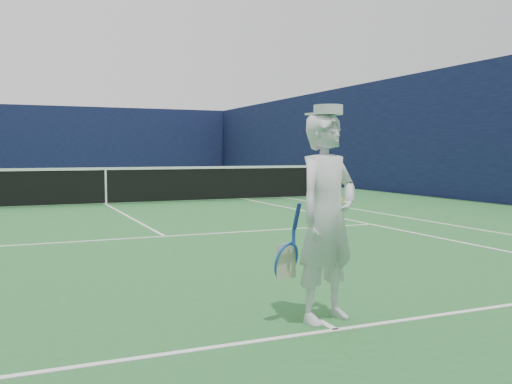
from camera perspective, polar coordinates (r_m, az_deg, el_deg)
ground at (r=15.94m, az=-14.76°, el=-1.22°), size 80.00×80.00×0.00m
court_markings at (r=15.94m, az=-14.76°, el=-1.21°), size 11.03×23.83×0.01m
windscreen_fence at (r=15.89m, az=-14.89°, el=5.98°), size 20.12×36.12×4.00m
tennis_net at (r=15.91m, az=-14.79°, el=0.77°), size 12.88×0.09×1.07m
tennis_player at (r=4.77m, az=7.12°, el=-2.47°), size 0.85×0.60×1.80m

